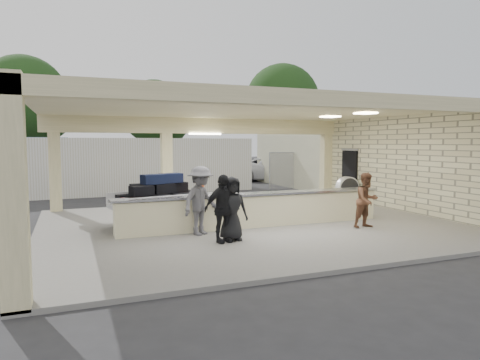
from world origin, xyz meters
name	(u,v)px	position (x,y,z in m)	size (l,w,h in m)	color
ground	(250,226)	(0.00, 0.00, 0.00)	(120.00, 120.00, 0.00)	#29292C
pavilion	(248,180)	(0.21, 0.66, 1.35)	(12.01, 10.00, 3.55)	slate
baggage_counter	(256,210)	(0.00, -0.50, 0.59)	(8.20, 0.58, 0.98)	beige
luggage_cart	(159,199)	(-2.65, 0.51, 0.92)	(2.91, 2.16, 1.53)	silver
drum_fan	(347,189)	(5.45, 2.65, 0.67)	(0.96, 0.53, 1.06)	silver
baggage_handler	(201,196)	(-1.37, 0.54, 0.92)	(0.60, 0.33, 1.64)	#E74A0C
passenger_a	(367,200)	(2.86, -1.85, 0.89)	(0.77, 0.34, 1.58)	brown
passenger_b	(222,209)	(-1.59, -2.04, 0.94)	(0.98, 0.36, 1.67)	black
passenger_c	(201,201)	(-1.83, -1.00, 1.01)	(1.18, 0.41, 1.82)	#515056
passenger_d	(232,209)	(-1.29, -1.92, 0.90)	(0.78, 0.32, 1.60)	black
car_white_a	(277,169)	(7.76, 13.65, 0.80)	(2.66, 5.61, 1.60)	white
car_white_b	(338,167)	(13.09, 14.40, 0.76)	(1.79, 4.81, 1.52)	white
car_dark	(253,169)	(6.63, 14.92, 0.73)	(1.54, 4.35, 1.45)	black
container_white	(127,166)	(-2.31, 10.36, 1.38)	(12.73, 2.55, 2.76)	white
fence	(361,168)	(11.00, 9.00, 1.05)	(12.06, 0.06, 2.03)	gray
tree_left	(29,102)	(-7.68, 24.16, 5.59)	(6.60, 6.30, 9.00)	#382619
tree_mid	(158,115)	(2.32, 26.16, 4.96)	(6.00, 5.60, 8.00)	#382619
tree_right	(284,104)	(14.32, 25.16, 6.21)	(7.20, 7.00, 10.00)	#382619
adjacent_building	(330,158)	(9.50, 10.00, 1.60)	(6.00, 8.00, 3.20)	beige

